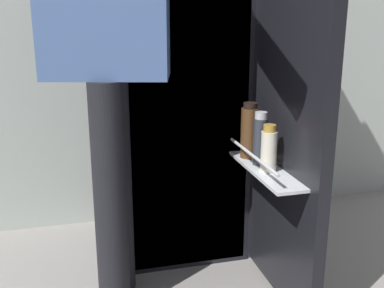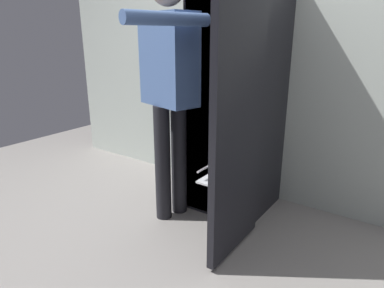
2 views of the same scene
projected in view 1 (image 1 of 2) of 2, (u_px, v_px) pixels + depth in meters
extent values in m
cube|color=black|center=(169.00, 61.00, 2.17)|extent=(0.59, 0.59, 1.79)
cube|color=white|center=(184.00, 68.00, 1.90)|extent=(0.55, 0.01, 1.75)
cube|color=white|center=(182.00, 67.00, 1.94)|extent=(0.51, 0.09, 0.01)
cube|color=black|center=(291.00, 73.00, 1.70)|extent=(0.05, 0.58, 1.74)
cube|color=white|center=(265.00, 170.00, 1.78)|extent=(0.12, 0.48, 0.01)
cylinder|color=silver|center=(252.00, 155.00, 1.75)|extent=(0.01, 0.46, 0.01)
cylinder|color=#333842|center=(260.00, 142.00, 1.80)|extent=(0.05, 0.05, 0.18)
cylinder|color=silver|center=(261.00, 115.00, 1.77)|extent=(0.05, 0.05, 0.03)
cylinder|color=brown|center=(250.00, 133.00, 1.88)|extent=(0.07, 0.07, 0.20)
cylinder|color=black|center=(251.00, 106.00, 1.85)|extent=(0.06, 0.06, 0.02)
cylinder|color=#EDE5CC|center=(269.00, 152.00, 1.72)|extent=(0.06, 0.06, 0.15)
cylinder|color=#B78933|center=(270.00, 128.00, 1.70)|extent=(0.05, 0.05, 0.03)
cylinder|color=#4C7F3D|center=(162.00, 55.00, 1.90)|extent=(0.08, 0.08, 0.09)
cylinder|color=black|center=(117.00, 187.00, 1.88)|extent=(0.12, 0.12, 0.89)
cylinder|color=black|center=(110.00, 203.00, 1.73)|extent=(0.12, 0.12, 0.89)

